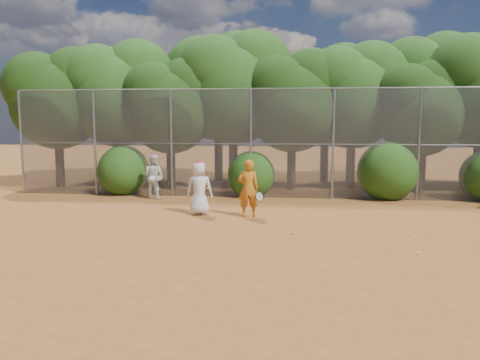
# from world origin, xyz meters

# --- Properties ---
(ground) EXTENTS (80.00, 80.00, 0.00)m
(ground) POSITION_xyz_m (0.00, 0.00, 0.00)
(ground) COLOR #935321
(ground) RESTS_ON ground
(fence_back) EXTENTS (20.05, 0.09, 4.03)m
(fence_back) POSITION_xyz_m (-0.12, 6.00, 2.05)
(fence_back) COLOR gray
(fence_back) RESTS_ON ground
(tree_0) EXTENTS (4.38, 3.81, 6.00)m
(tree_0) POSITION_xyz_m (-9.44, 8.04, 3.93)
(tree_0) COLOR black
(tree_0) RESTS_ON ground
(tree_1) EXTENTS (4.64, 4.03, 6.35)m
(tree_1) POSITION_xyz_m (-6.94, 8.54, 4.16)
(tree_1) COLOR black
(tree_1) RESTS_ON ground
(tree_2) EXTENTS (3.99, 3.47, 5.47)m
(tree_2) POSITION_xyz_m (-4.45, 7.83, 3.58)
(tree_2) COLOR black
(tree_2) RESTS_ON ground
(tree_3) EXTENTS (4.89, 4.26, 6.70)m
(tree_3) POSITION_xyz_m (-1.94, 8.84, 4.40)
(tree_3) COLOR black
(tree_3) RESTS_ON ground
(tree_4) EXTENTS (4.19, 3.64, 5.73)m
(tree_4) POSITION_xyz_m (0.55, 8.24, 3.76)
(tree_4) COLOR black
(tree_4) RESTS_ON ground
(tree_5) EXTENTS (4.51, 3.92, 6.17)m
(tree_5) POSITION_xyz_m (3.06, 9.04, 4.05)
(tree_5) COLOR black
(tree_5) RESTS_ON ground
(tree_6) EXTENTS (3.86, 3.36, 5.29)m
(tree_6) POSITION_xyz_m (5.55, 8.03, 3.47)
(tree_6) COLOR black
(tree_6) RESTS_ON ground
(tree_9) EXTENTS (4.83, 4.20, 6.62)m
(tree_9) POSITION_xyz_m (-7.94, 10.84, 4.34)
(tree_9) COLOR black
(tree_9) RESTS_ON ground
(tree_10) EXTENTS (5.15, 4.48, 7.06)m
(tree_10) POSITION_xyz_m (-2.93, 11.05, 4.63)
(tree_10) COLOR black
(tree_10) RESTS_ON ground
(tree_11) EXTENTS (4.64, 4.03, 6.35)m
(tree_11) POSITION_xyz_m (2.06, 10.64, 4.16)
(tree_11) COLOR black
(tree_11) RESTS_ON ground
(tree_12) EXTENTS (5.02, 4.37, 6.88)m
(tree_12) POSITION_xyz_m (6.56, 11.24, 4.51)
(tree_12) COLOR black
(tree_12) RESTS_ON ground
(bush_0) EXTENTS (2.00, 2.00, 2.00)m
(bush_0) POSITION_xyz_m (-6.00, 6.30, 1.00)
(bush_0) COLOR #1E4511
(bush_0) RESTS_ON ground
(bush_1) EXTENTS (1.80, 1.80, 1.80)m
(bush_1) POSITION_xyz_m (-1.00, 6.30, 0.90)
(bush_1) COLOR #1E4511
(bush_1) RESTS_ON ground
(bush_2) EXTENTS (2.20, 2.20, 2.20)m
(bush_2) POSITION_xyz_m (4.00, 6.30, 1.10)
(bush_2) COLOR #1E4511
(bush_2) RESTS_ON ground
(player_yellow) EXTENTS (0.84, 0.60, 1.71)m
(player_yellow) POSITION_xyz_m (-0.75, 2.46, 0.86)
(player_yellow) COLOR #C56B17
(player_yellow) RESTS_ON ground
(player_teen) EXTENTS (0.80, 0.53, 1.65)m
(player_teen) POSITION_xyz_m (-2.26, 2.62, 0.82)
(player_teen) COLOR silver
(player_teen) RESTS_ON ground
(player_white) EXTENTS (0.94, 0.86, 1.63)m
(player_white) POSITION_xyz_m (-4.53, 5.40, 0.82)
(player_white) COLOR white
(player_white) RESTS_ON ground
(ball_0) EXTENTS (0.07, 0.07, 0.07)m
(ball_0) POSITION_xyz_m (3.16, 1.88, 0.03)
(ball_0) COLOR yellow
(ball_0) RESTS_ON ground
(ball_1) EXTENTS (0.07, 0.07, 0.07)m
(ball_1) POSITION_xyz_m (1.74, 1.89, 0.03)
(ball_1) COLOR yellow
(ball_1) RESTS_ON ground
(ball_2) EXTENTS (0.07, 0.07, 0.07)m
(ball_2) POSITION_xyz_m (3.25, -1.07, 0.03)
(ball_2) COLOR yellow
(ball_2) RESTS_ON ground
(ball_3) EXTENTS (0.07, 0.07, 0.07)m
(ball_3) POSITION_xyz_m (3.44, 0.55, 0.03)
(ball_3) COLOR yellow
(ball_3) RESTS_ON ground
(ball_4) EXTENTS (0.07, 0.07, 0.07)m
(ball_4) POSITION_xyz_m (0.59, 0.39, 0.03)
(ball_4) COLOR yellow
(ball_4) RESTS_ON ground
(ball_5) EXTENTS (0.07, 0.07, 0.07)m
(ball_5) POSITION_xyz_m (3.75, 2.66, 0.03)
(ball_5) COLOR yellow
(ball_5) RESTS_ON ground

